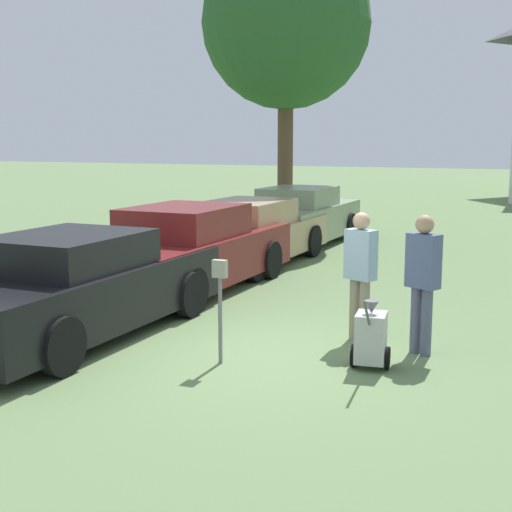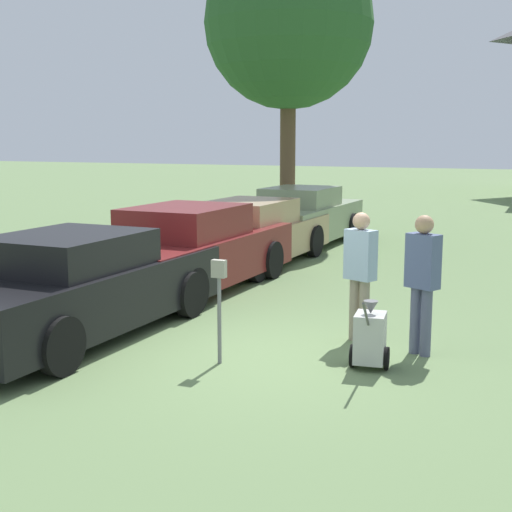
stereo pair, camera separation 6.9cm
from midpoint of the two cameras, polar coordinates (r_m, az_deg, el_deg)
The scene contains 10 objects.
ground_plane at distance 9.34m, azimuth -0.56°, elevation -7.96°, with size 120.00×120.00×0.00m, color #607A4C.
parked_car_black at distance 10.41m, azimuth -14.29°, elevation -2.44°, with size 2.13×5.00×1.49m.
parked_car_maroon at distance 13.17m, azimuth -5.50°, elevation 0.41°, with size 2.14×5.21×1.57m.
parked_car_tan at distance 15.66m, azimuth -0.61°, elevation 1.69°, with size 1.98×5.33×1.46m.
parked_car_sage at distance 18.73m, azimuth 3.47°, elevation 3.08°, with size 2.03×4.87×1.53m.
parking_meter at distance 8.80m, azimuth -3.12°, elevation -2.86°, with size 0.18×0.09×1.32m.
person_worker at distance 9.86m, azimuth 8.15°, elevation -0.95°, with size 0.47×0.36×1.80m.
person_supervisor at distance 9.38m, azimuth 13.00°, elevation -1.50°, with size 0.47×0.38×1.83m.
equipment_cart at distance 8.86m, azimuth 8.95°, elevation -6.44°, with size 0.50×1.00×1.00m.
shade_tree at distance 20.74m, azimuth 2.32°, elevation 18.00°, with size 4.69×4.69×8.26m.
Camera 1 is at (3.54, -8.18, 2.79)m, focal length 50.00 mm.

